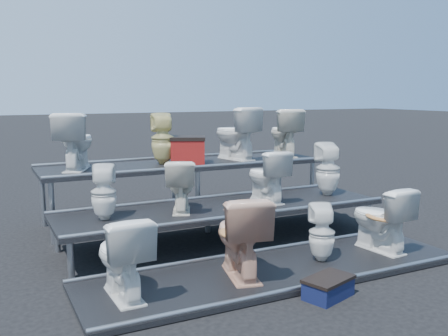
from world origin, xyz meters
name	(u,v)px	position (x,y,z in m)	size (l,w,h in m)	color
ground	(223,241)	(0.00, 0.00, 0.00)	(80.00, 80.00, 0.00)	black
tier_front	(277,271)	(0.00, -1.30, 0.03)	(4.20, 1.20, 0.06)	black
tier_mid	(223,224)	(0.00, 0.00, 0.23)	(4.20, 1.20, 0.46)	black
tier_back	(185,191)	(0.00, 1.30, 0.43)	(4.20, 1.20, 0.86)	black
toilet_0	(122,256)	(-1.65, -1.30, 0.44)	(0.43, 0.75, 0.77)	white
toilet_1	(240,235)	(-0.45, -1.30, 0.48)	(0.47, 0.82, 0.84)	tan
toilet_2	(322,233)	(0.57, -1.30, 0.38)	(0.28, 0.29, 0.63)	white
toilet_3	(380,218)	(1.41, -1.30, 0.44)	(0.43, 0.75, 0.77)	white
toilet_4	(104,192)	(-1.51, 0.00, 0.78)	(0.29, 0.29, 0.63)	white
toilet_5	(181,185)	(-0.58, 0.00, 0.78)	(0.36, 0.63, 0.64)	silver
toilet_6	(266,176)	(0.64, 0.00, 0.81)	(0.39, 0.68, 0.69)	white
toilet_7	(328,169)	(1.65, 0.00, 0.83)	(0.33, 0.34, 0.74)	white
toilet_8	(75,141)	(-1.58, 1.30, 1.25)	(0.43, 0.76, 0.78)	white
toilet_9	(163,139)	(-0.34, 1.30, 1.23)	(0.34, 0.34, 0.75)	#D4C97F
toilet_10	(235,133)	(0.85, 1.30, 1.27)	(0.46, 0.80, 0.82)	white
toilet_11	(284,132)	(1.76, 1.30, 1.25)	(0.43, 0.76, 0.78)	silver
red_crate	(188,152)	(0.01, 1.20, 1.04)	(0.49, 0.39, 0.35)	maroon
step_stool	(328,289)	(0.09, -2.03, 0.08)	(0.47, 0.28, 0.17)	#0F1536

